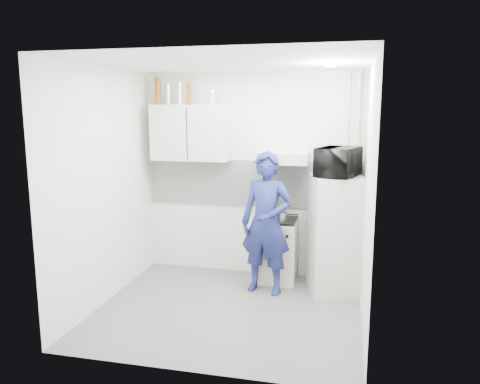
# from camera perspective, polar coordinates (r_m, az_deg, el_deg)

# --- Properties ---
(floor) EXTENTS (2.80, 2.80, 0.00)m
(floor) POSITION_cam_1_polar(r_m,az_deg,el_deg) (5.23, -1.44, -14.15)
(floor) COLOR slate
(floor) RESTS_ON ground
(ceiling) EXTENTS (2.80, 2.80, 0.00)m
(ceiling) POSITION_cam_1_polar(r_m,az_deg,el_deg) (4.79, -1.58, 15.50)
(ceiling) COLOR white
(ceiling) RESTS_ON wall_back
(wall_back) EXTENTS (2.80, 0.00, 2.80)m
(wall_back) POSITION_cam_1_polar(r_m,az_deg,el_deg) (6.05, 1.44, 2.04)
(wall_back) COLOR white
(wall_back) RESTS_ON floor
(wall_left) EXTENTS (0.00, 2.60, 2.60)m
(wall_left) POSITION_cam_1_polar(r_m,az_deg,el_deg) (5.36, -16.15, 0.59)
(wall_left) COLOR white
(wall_left) RESTS_ON floor
(wall_right) EXTENTS (0.00, 2.60, 2.60)m
(wall_right) POSITION_cam_1_polar(r_m,az_deg,el_deg) (4.70, 15.26, -0.67)
(wall_right) COLOR white
(wall_right) RESTS_ON floor
(person) EXTENTS (0.67, 0.51, 1.67)m
(person) POSITION_cam_1_polar(r_m,az_deg,el_deg) (5.47, 3.22, -3.81)
(person) COLOR navy
(person) RESTS_ON floor
(stove) EXTENTS (0.48, 0.48, 0.77)m
(stove) POSITION_cam_1_polar(r_m,az_deg,el_deg) (5.94, 4.56, -7.18)
(stove) COLOR beige
(stove) RESTS_ON floor
(fridge) EXTENTS (0.70, 0.70, 1.39)m
(fridge) POSITION_cam_1_polar(r_m,az_deg,el_deg) (5.59, 11.59, -5.17)
(fridge) COLOR silver
(fridge) RESTS_ON floor
(stove_top) EXTENTS (0.46, 0.46, 0.03)m
(stove_top) POSITION_cam_1_polar(r_m,az_deg,el_deg) (5.84, 4.61, -3.43)
(stove_top) COLOR black
(stove_top) RESTS_ON stove
(saucepan) EXTENTS (0.17, 0.17, 0.09)m
(saucepan) POSITION_cam_1_polar(r_m,az_deg,el_deg) (5.80, 4.97, -2.92)
(saucepan) COLOR silver
(saucepan) RESTS_ON stove_top
(microwave) EXTENTS (0.68, 0.54, 0.33)m
(microwave) POSITION_cam_1_polar(r_m,az_deg,el_deg) (5.43, 11.92, 3.61)
(microwave) COLOR black
(microwave) RESTS_ON fridge
(bottle_a) EXTENTS (0.08, 0.08, 0.34)m
(bottle_a) POSITION_cam_1_polar(r_m,az_deg,el_deg) (6.17, -9.98, 12.00)
(bottle_a) COLOR brown
(bottle_a) RESTS_ON upper_cabinet
(bottle_b) EXTENTS (0.07, 0.07, 0.26)m
(bottle_b) POSITION_cam_1_polar(r_m,az_deg,el_deg) (6.12, -8.76, 11.68)
(bottle_b) COLOR silver
(bottle_b) RESTS_ON upper_cabinet
(bottle_c) EXTENTS (0.07, 0.07, 0.28)m
(bottle_c) POSITION_cam_1_polar(r_m,az_deg,el_deg) (6.07, -7.39, 11.84)
(bottle_c) COLOR silver
(bottle_c) RESTS_ON upper_cabinet
(bottle_d) EXTENTS (0.06, 0.06, 0.27)m
(bottle_d) POSITION_cam_1_polar(r_m,az_deg,el_deg) (6.02, -6.24, 11.81)
(bottle_d) COLOR brown
(bottle_d) RESTS_ON upper_cabinet
(canister_b) EXTENTS (0.09, 0.09, 0.18)m
(canister_b) POSITION_cam_1_polar(r_m,az_deg,el_deg) (5.93, -3.46, 11.43)
(canister_b) COLOR #B2B7BC
(canister_b) RESTS_ON upper_cabinet
(upper_cabinet) EXTENTS (1.00, 0.35, 0.70)m
(upper_cabinet) POSITION_cam_1_polar(r_m,az_deg,el_deg) (6.02, -5.94, 7.21)
(upper_cabinet) COLOR silver
(upper_cabinet) RESTS_ON wall_back
(range_hood) EXTENTS (0.60, 0.50, 0.14)m
(range_hood) POSITION_cam_1_polar(r_m,az_deg,el_deg) (5.70, 5.40, 4.23)
(range_hood) COLOR beige
(range_hood) RESTS_ON wall_back
(backsplash) EXTENTS (2.74, 0.03, 0.60)m
(backsplash) POSITION_cam_1_polar(r_m,az_deg,el_deg) (6.05, 1.41, 1.08)
(backsplash) COLOR white
(backsplash) RESTS_ON wall_back
(pipe_a) EXTENTS (0.05, 0.05, 2.60)m
(pipe_a) POSITION_cam_1_polar(r_m,az_deg,el_deg) (5.85, 13.86, 1.47)
(pipe_a) COLOR beige
(pipe_a) RESTS_ON floor
(pipe_b) EXTENTS (0.04, 0.04, 2.60)m
(pipe_b) POSITION_cam_1_polar(r_m,az_deg,el_deg) (5.85, 12.69, 1.51)
(pipe_b) COLOR beige
(pipe_b) RESTS_ON floor
(ceiling_spot_fixture) EXTENTS (0.10, 0.10, 0.02)m
(ceiling_spot_fixture) POSITION_cam_1_polar(r_m,az_deg,el_deg) (4.84, 11.00, 14.91)
(ceiling_spot_fixture) COLOR white
(ceiling_spot_fixture) RESTS_ON ceiling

